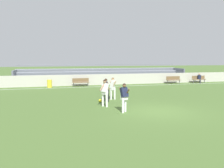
{
  "coord_description": "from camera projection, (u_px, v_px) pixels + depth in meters",
  "views": [
    {
      "loc": [
        -5.9,
        -12.0,
        3.05
      ],
      "look_at": [
        -1.38,
        5.6,
        1.04
      ],
      "focal_mm": 37.0,
      "sensor_mm": 36.0,
      "label": 1
    }
  ],
  "objects": [
    {
      "name": "soccer_ball",
      "position": [
        100.0,
        101.0,
        16.18
      ],
      "size": [
        0.22,
        0.22,
        0.22
      ],
      "primitive_type": "sphere",
      "color": "yellow",
      "rests_on": "ground"
    },
    {
      "name": "field_line_sideline",
      "position": [
        109.0,
        86.0,
        25.36
      ],
      "size": [
        44.0,
        0.12,
        0.01
      ],
      "primitive_type": "cube",
      "color": "white",
      "rests_on": "ground"
    },
    {
      "name": "bleacher_stand",
      "position": [
        104.0,
        75.0,
        29.5
      ],
      "size": [
        21.45,
        3.27,
        2.3
      ],
      "color": "#9EA3AD",
      "rests_on": "ground"
    },
    {
      "name": "bench_near_bin",
      "position": [
        173.0,
        79.0,
        28.09
      ],
      "size": [
        1.8,
        0.4,
        0.9
      ],
      "color": "brown",
      "rests_on": "ground"
    },
    {
      "name": "player_white_wide_left",
      "position": [
        113.0,
        87.0,
        17.11
      ],
      "size": [
        0.54,
        0.66,
        1.65
      ],
      "color": "white",
      "rests_on": "ground"
    },
    {
      "name": "bench_far_right",
      "position": [
        199.0,
        79.0,
        28.96
      ],
      "size": [
        1.8,
        0.4,
        0.9
      ],
      "color": "brown",
      "rests_on": "ground"
    },
    {
      "name": "player_white_pressing_high",
      "position": [
        105.0,
        91.0,
        14.57
      ],
      "size": [
        0.77,
        0.53,
        1.73
      ],
      "color": "white",
      "rests_on": "ground"
    },
    {
      "name": "sideline_wall",
      "position": [
        105.0,
        79.0,
        26.89
      ],
      "size": [
        48.0,
        0.16,
        1.24
      ],
      "primitive_type": "cube",
      "color": "#BCB7AD",
      "rests_on": "ground"
    },
    {
      "name": "trash_bin",
      "position": [
        50.0,
        84.0,
        24.25
      ],
      "size": [
        0.5,
        0.5,
        0.84
      ],
      "primitive_type": "cylinder",
      "color": "yellow",
      "rests_on": "ground"
    },
    {
      "name": "bench_near_wall_gap",
      "position": [
        81.0,
        81.0,
        25.3
      ],
      "size": [
        1.8,
        0.4,
        0.9
      ],
      "color": "brown",
      "rests_on": "ground"
    },
    {
      "name": "spectator_seated",
      "position": [
        199.0,
        77.0,
        28.83
      ],
      "size": [
        0.36,
        0.42,
        1.21
      ],
      "color": "#2D2D38",
      "rests_on": "ground"
    },
    {
      "name": "player_dark_overlapping",
      "position": [
        124.0,
        95.0,
        13.02
      ],
      "size": [
        0.48,
        0.71,
        1.66
      ],
      "color": "white",
      "rests_on": "ground"
    },
    {
      "name": "ground_plane",
      "position": [
        159.0,
        111.0,
        13.34
      ],
      "size": [
        160.0,
        160.0,
        0.0
      ],
      "primitive_type": "plane",
      "color": "#4C6B30"
    },
    {
      "name": "player_dark_challenging",
      "position": [
        106.0,
        88.0,
        16.26
      ],
      "size": [
        0.47,
        0.52,
        1.66
      ],
      "color": "black",
      "rests_on": "ground"
    }
  ]
}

